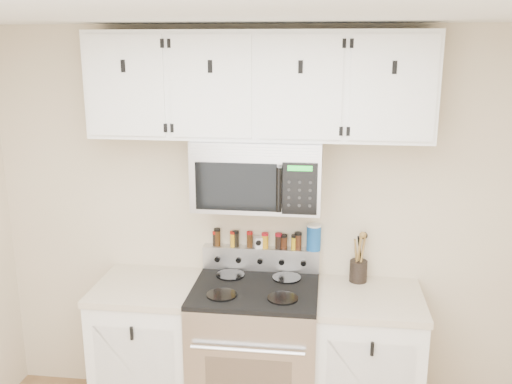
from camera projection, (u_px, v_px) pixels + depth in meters
The scene contains 20 objects.
back_wall at pixel (262, 224), 3.70m from camera, with size 3.50×0.01×2.50m, color #C2B092.
ceiling at pixel (194, 5), 1.71m from camera, with size 3.50×3.50×0.01m, color white.
range at pixel (255, 355), 3.59m from camera, with size 0.76×0.65×1.10m.
base_cabinet_left at pixel (151, 349), 3.70m from camera, with size 0.64×0.62×0.92m.
base_cabinet_right at pixel (366, 364), 3.53m from camera, with size 0.64×0.62×0.92m.
microwave at pixel (258, 173), 3.42m from camera, with size 0.76×0.44×0.42m.
upper_cabinets at pixel (259, 85), 3.31m from camera, with size 2.00×0.35×0.62m.
utensil_crock at pixel (358, 269), 3.60m from camera, with size 0.11×0.11×0.32m.
kitchen_timer at pixel (259, 242), 3.70m from camera, with size 0.06×0.05×0.07m, color white.
salt_canister at pixel (314, 237), 3.64m from camera, with size 0.09×0.09×0.17m.
spice_jar_0 at pixel (215, 238), 3.73m from camera, with size 0.04×0.04×0.10m.
spice_jar_1 at pixel (217, 237), 3.72m from camera, with size 0.04×0.04×0.12m.
spice_jar_2 at pixel (233, 239), 3.71m from camera, with size 0.04×0.04×0.10m.
spice_jar_3 at pixel (236, 239), 3.71m from camera, with size 0.04×0.04×0.11m.
spice_jar_4 at pixel (250, 239), 3.70m from camera, with size 0.04×0.04×0.11m.
spice_jar_5 at pixel (265, 240), 3.69m from camera, with size 0.05×0.05×0.10m.
spice_jar_6 at pixel (279, 241), 3.68m from camera, with size 0.05×0.05×0.10m.
spice_jar_7 at pixel (284, 242), 3.67m from camera, with size 0.05×0.05×0.09m.
spice_jar_8 at pixel (294, 242), 3.66m from camera, with size 0.04×0.04×0.09m.
spice_jar_9 at pixel (298, 241), 3.66m from camera, with size 0.05×0.05×0.11m.
Camera 1 is at (0.41, -1.76, 2.38)m, focal length 40.00 mm.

